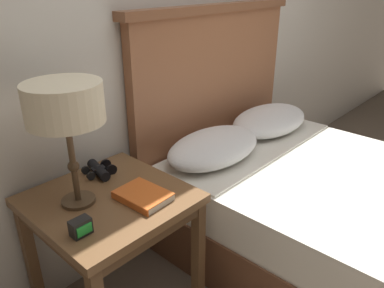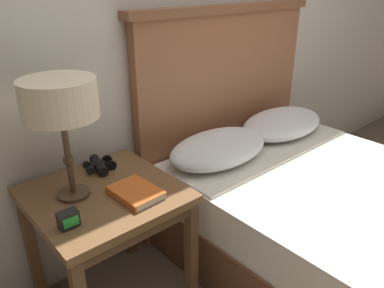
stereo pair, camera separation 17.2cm
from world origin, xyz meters
The scene contains 7 objects.
wall_back centered at (0.00, 0.92, 1.30)m, with size 8.00×0.06×2.60m.
nightstand centered at (-0.66, 0.58, 0.53)m, with size 0.58×0.58×0.61m.
bed centered at (0.31, 0.00, 0.30)m, with size 1.33×1.93×1.28m.
table_lamp centered at (-0.76, 0.64, 1.00)m, with size 0.28×0.28×0.48m.
book_on_nightstand centered at (-0.58, 0.47, 0.63)m, with size 0.16×0.21×0.03m.
binoculars_pair centered at (-0.58, 0.77, 0.63)m, with size 0.15×0.16×0.05m.
alarm_clock centered at (-0.87, 0.45, 0.64)m, with size 0.07×0.05×0.06m.
Camera 1 is at (-1.37, -0.53, 1.42)m, focal length 35.00 mm.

